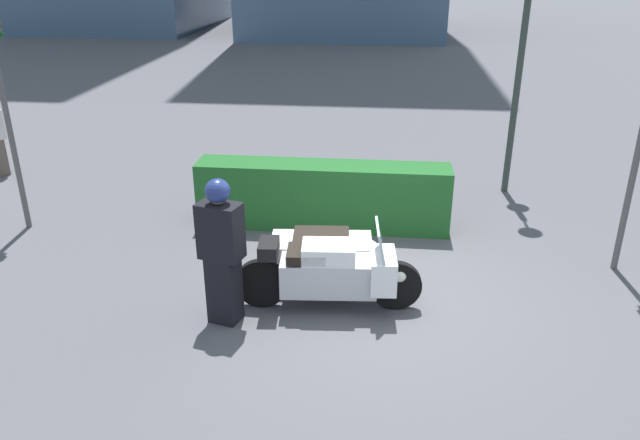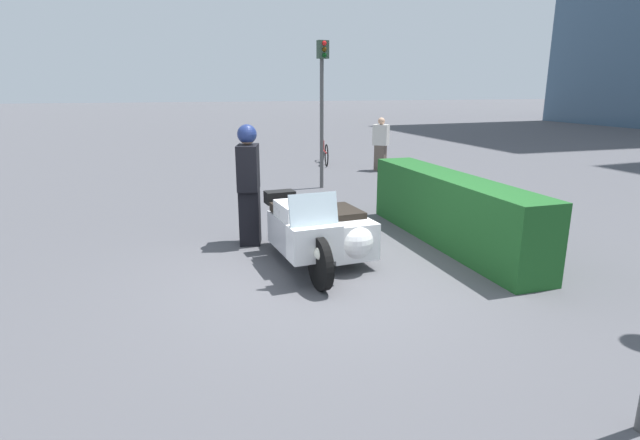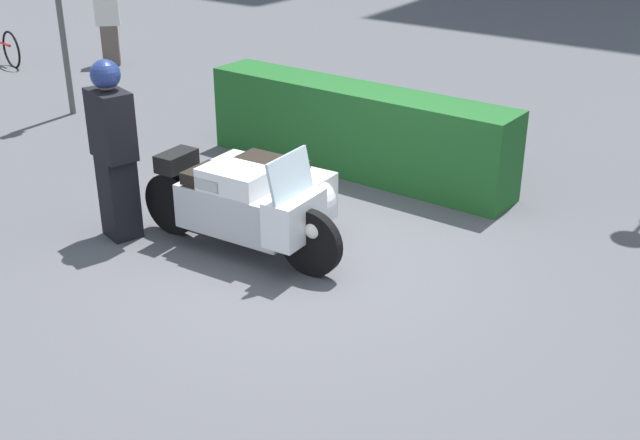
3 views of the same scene
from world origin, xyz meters
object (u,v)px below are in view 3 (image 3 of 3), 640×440
police_motorcycle (260,199)px  pedestrian_bystander (108,24)px  bicycle_parked (0,45)px  hedge_bush_curbside (356,130)px  officer_rider (113,146)px

police_motorcycle → pedestrian_bystander: bearing=146.0°
bicycle_parked → hedge_bush_curbside: bearing=5.7°
officer_rider → police_motorcycle: bearing=-42.9°
officer_rider → bicycle_parked: officer_rider is taller
officer_rider → bicycle_parked: (-7.77, 3.73, -0.65)m
officer_rider → pedestrian_bystander: bearing=66.2°
police_motorcycle → bicycle_parked: bearing=157.5°
hedge_bush_curbside → bicycle_parked: size_ratio=2.42×
police_motorcycle → bicycle_parked: size_ratio=1.40×
hedge_bush_curbside → pedestrian_bystander: size_ratio=2.67×
hedge_bush_curbside → pedestrian_bystander: (-6.86, 1.88, 0.23)m
pedestrian_bystander → bicycle_parked: (-1.82, -1.15, -0.44)m
police_motorcycle → hedge_bush_curbside: size_ratio=0.58×
officer_rider → hedge_bush_curbside: (0.91, 3.00, -0.45)m
police_motorcycle → officer_rider: officer_rider is taller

